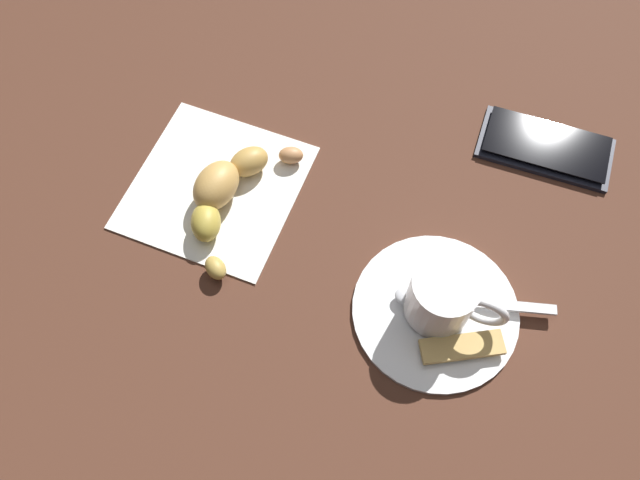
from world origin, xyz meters
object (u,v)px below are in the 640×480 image
(sugar_packet, at_px, (462,347))
(espresso_cup, at_px, (444,297))
(napkin, at_px, (216,186))
(saucer, at_px, (436,310))
(croissant, at_px, (224,191))
(teaspoon, at_px, (449,300))
(cell_phone, at_px, (546,147))

(sugar_packet, bearing_deg, espresso_cup, 108.20)
(napkin, bearing_deg, saucer, 167.11)
(saucer, bearing_deg, espresso_cup, 171.47)
(saucer, bearing_deg, croissant, -11.21)
(saucer, bearing_deg, sugar_packet, 136.35)
(sugar_packet, bearing_deg, croissant, 137.11)
(sugar_packet, distance_m, croissant, 0.26)
(espresso_cup, height_order, teaspoon, espresso_cup)
(teaspoon, bearing_deg, espresso_cup, 56.78)
(espresso_cup, bearing_deg, cell_phone, -105.99)
(teaspoon, distance_m, cell_phone, 0.21)
(croissant, distance_m, cell_phone, 0.33)
(croissant, relative_size, cell_phone, 1.23)
(napkin, xyz_separation_m, croissant, (-0.02, 0.01, 0.02))
(sugar_packet, relative_size, napkin, 0.44)
(espresso_cup, relative_size, croissant, 0.53)
(croissant, bearing_deg, espresso_cup, 168.81)
(saucer, distance_m, napkin, 0.25)
(espresso_cup, xyz_separation_m, teaspoon, (-0.01, -0.01, -0.03))
(saucer, xyz_separation_m, teaspoon, (-0.01, -0.01, 0.01))
(croissant, bearing_deg, saucer, 168.79)
(sugar_packet, xyz_separation_m, cell_phone, (-0.03, -0.24, -0.01))
(teaspoon, bearing_deg, saucer, 50.87)
(teaspoon, bearing_deg, cell_phone, -104.97)
(espresso_cup, xyz_separation_m, cell_phone, (-0.06, -0.21, -0.03))
(espresso_cup, height_order, napkin, espresso_cup)
(teaspoon, bearing_deg, sugar_packet, 119.02)
(cell_phone, bearing_deg, sugar_packet, 82.33)
(espresso_cup, relative_size, sugar_packet, 1.21)
(teaspoon, height_order, sugar_packet, teaspoon)
(saucer, distance_m, croissant, 0.23)
(napkin, bearing_deg, cell_phone, -152.91)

